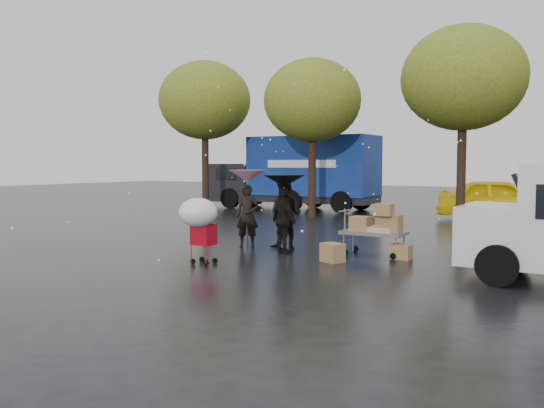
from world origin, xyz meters
The scene contains 13 objects.
ground centered at (0.00, 0.00, 0.00)m, with size 90.00×90.00×0.00m, color black.
person_pink centered at (-1.07, 1.36, 0.83)m, with size 0.60×0.40×1.65m, color black.
person_middle centered at (0.01, 1.50, 0.90)m, with size 0.87×0.68×1.80m, color black.
person_black centered at (0.30, 0.89, 0.81)m, with size 0.95×0.39×1.62m, color black.
umbrella_pink centered at (-1.07, 1.36, 1.88)m, with size 1.04×1.04×2.04m.
umbrella_black centered at (0.30, 0.89, 1.78)m, with size 1.03×1.03×1.93m.
vendor_cart centered at (2.40, 1.68, 0.73)m, with size 1.52×0.80×1.27m.
shopping_cart centered at (-0.50, -1.45, 1.06)m, with size 0.84×0.84×1.46m.
blue_truck centered at (-5.93, 13.30, 1.76)m, with size 8.30×2.60×3.50m.
box_ground_near centered at (1.85, 0.36, 0.21)m, with size 0.47×0.38×0.42m, color brown.
box_ground_far centered at (3.06, 1.51, 0.17)m, with size 0.45×0.35×0.35m, color brown.
yellow_taxi centered at (3.53, 12.33, 0.82)m, with size 1.94×4.81×1.64m, color yellow.
tree_row centered at (-0.47, 10.00, 5.02)m, with size 21.60×4.40×7.12m.
Camera 1 is at (7.17, -11.32, 2.20)m, focal length 38.00 mm.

